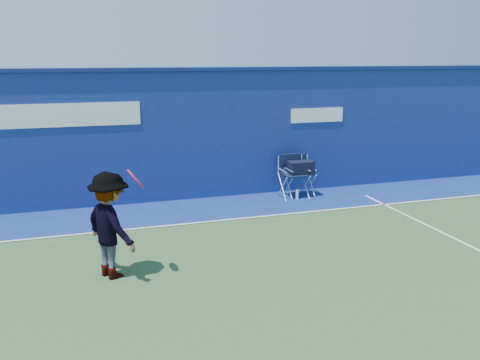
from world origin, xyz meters
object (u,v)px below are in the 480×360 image
object	(u,v)px
water_bottle	(297,195)
tennis_player	(110,225)
directors_chair_right	(300,179)
directors_chair_left	(293,183)

from	to	relation	value
water_bottle	tennis_player	distance (m)	5.52
directors_chair_right	tennis_player	xyz separation A→B (m)	(-4.66, -3.42, 0.41)
directors_chair_right	water_bottle	size ratio (longest dim) A/B	4.29
tennis_player	directors_chair_left	bearing A→B (deg)	36.96
directors_chair_left	tennis_player	world-z (taller)	tennis_player
directors_chair_left	tennis_player	distance (m)	5.62
tennis_player	directors_chair_right	bearing A→B (deg)	36.25
tennis_player	water_bottle	bearing A→B (deg)	35.06
directors_chair_right	water_bottle	bearing A→B (deg)	-123.42
directors_chair_right	tennis_player	distance (m)	5.79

